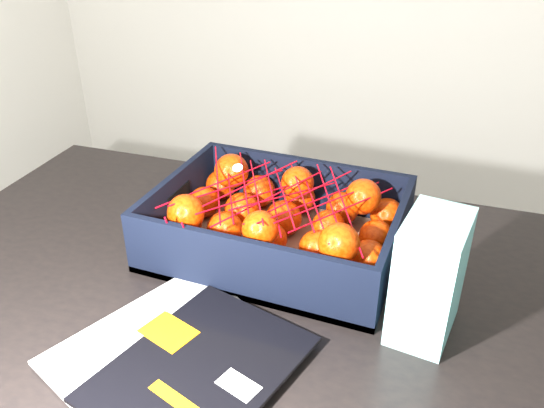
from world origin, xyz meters
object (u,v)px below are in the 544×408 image
(magazine_stack, at_px, (178,356))
(produce_crate, at_px, (278,233))
(table, at_px, (236,325))
(retail_carton, at_px, (429,277))

(magazine_stack, xyz_separation_m, produce_crate, (0.03, 0.31, 0.02))
(table, height_order, magazine_stack, magazine_stack)
(magazine_stack, xyz_separation_m, retail_carton, (0.30, 0.19, 0.08))
(table, height_order, produce_crate, produce_crate)
(produce_crate, bearing_deg, table, -106.85)
(produce_crate, relative_size, retail_carton, 2.27)
(table, bearing_deg, produce_crate, 73.15)
(produce_crate, xyz_separation_m, retail_carton, (0.27, -0.12, 0.06))
(magazine_stack, bearing_deg, produce_crate, 84.54)
(magazine_stack, relative_size, retail_carton, 1.93)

